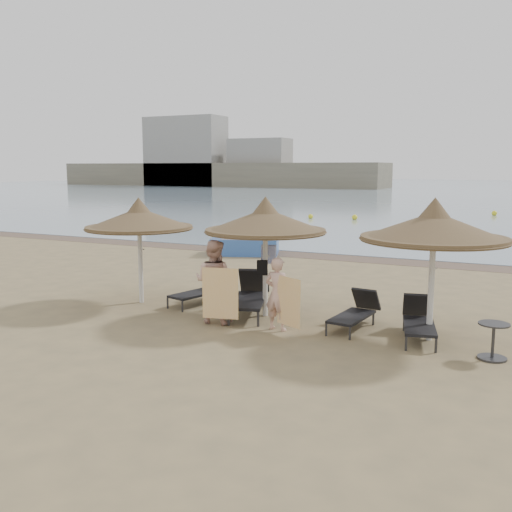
{
  "coord_description": "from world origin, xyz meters",
  "views": [
    {
      "loc": [
        5.31,
        -10.65,
        3.29
      ],
      "look_at": [
        -0.37,
        1.2,
        1.24
      ],
      "focal_mm": 40.0,
      "sensor_mm": 36.0,
      "label": 1
    }
  ],
  "objects_px": {
    "lounger_near_left": "(250,295)",
    "lounger_near_right": "(356,312)",
    "lounger_far_right": "(419,320)",
    "side_table": "(493,342)",
    "person_left": "(214,275)",
    "lounger_far_left": "(203,289)",
    "palapa_right": "(434,227)",
    "pedal_boat": "(244,243)",
    "palapa_center": "(265,221)",
    "person_right": "(277,288)",
    "palapa_left": "(139,219)"
  },
  "relations": [
    {
      "from": "lounger_near_left",
      "to": "lounger_near_right",
      "type": "height_order",
      "value": "lounger_near_left"
    },
    {
      "from": "lounger_far_right",
      "to": "side_table",
      "type": "xyz_separation_m",
      "value": [
        1.39,
        -0.78,
        -0.05
      ]
    },
    {
      "from": "side_table",
      "to": "person_left",
      "type": "distance_m",
      "value": 5.58
    },
    {
      "from": "lounger_near_right",
      "to": "lounger_far_left",
      "type": "bearing_deg",
      "value": -179.86
    },
    {
      "from": "palapa_right",
      "to": "pedal_boat",
      "type": "distance_m",
      "value": 11.73
    },
    {
      "from": "lounger_near_left",
      "to": "palapa_center",
      "type": "bearing_deg",
      "value": -31.88
    },
    {
      "from": "palapa_right",
      "to": "side_table",
      "type": "bearing_deg",
      "value": -30.04
    },
    {
      "from": "lounger_near_left",
      "to": "person_right",
      "type": "bearing_deg",
      "value": -61.05
    },
    {
      "from": "pedal_boat",
      "to": "person_right",
      "type": "bearing_deg",
      "value": -79.38
    },
    {
      "from": "palapa_left",
      "to": "pedal_boat",
      "type": "height_order",
      "value": "palapa_left"
    },
    {
      "from": "palapa_left",
      "to": "person_right",
      "type": "relative_size",
      "value": 1.49
    },
    {
      "from": "lounger_far_right",
      "to": "person_left",
      "type": "distance_m",
      "value": 4.28
    },
    {
      "from": "palapa_center",
      "to": "person_left",
      "type": "relative_size",
      "value": 1.3
    },
    {
      "from": "palapa_left",
      "to": "palapa_center",
      "type": "distance_m",
      "value": 3.28
    },
    {
      "from": "palapa_center",
      "to": "lounger_far_left",
      "type": "relative_size",
      "value": 1.51
    },
    {
      "from": "palapa_left",
      "to": "side_table",
      "type": "distance_m",
      "value": 8.28
    },
    {
      "from": "lounger_near_right",
      "to": "lounger_far_right",
      "type": "distance_m",
      "value": 1.3
    },
    {
      "from": "palapa_center",
      "to": "palapa_right",
      "type": "height_order",
      "value": "palapa_right"
    },
    {
      "from": "palapa_right",
      "to": "palapa_left",
      "type": "bearing_deg",
      "value": 179.04
    },
    {
      "from": "lounger_near_left",
      "to": "person_left",
      "type": "height_order",
      "value": "person_left"
    },
    {
      "from": "pedal_boat",
      "to": "lounger_near_left",
      "type": "bearing_deg",
      "value": -82.22
    },
    {
      "from": "person_left",
      "to": "pedal_boat",
      "type": "height_order",
      "value": "person_left"
    },
    {
      "from": "side_table",
      "to": "person_left",
      "type": "bearing_deg",
      "value": -179.9
    },
    {
      "from": "lounger_near_left",
      "to": "pedal_boat",
      "type": "xyz_separation_m",
      "value": [
        -4.13,
        7.87,
        0.02
      ]
    },
    {
      "from": "lounger_near_left",
      "to": "person_right",
      "type": "distance_m",
      "value": 1.57
    },
    {
      "from": "lounger_far_right",
      "to": "pedal_boat",
      "type": "bearing_deg",
      "value": 121.52
    },
    {
      "from": "lounger_far_left",
      "to": "person_right",
      "type": "relative_size",
      "value": 1.02
    },
    {
      "from": "lounger_far_left",
      "to": "side_table",
      "type": "distance_m",
      "value": 6.78
    },
    {
      "from": "lounger_far_left",
      "to": "palapa_right",
      "type": "bearing_deg",
      "value": 7.31
    },
    {
      "from": "side_table",
      "to": "person_right",
      "type": "bearing_deg",
      "value": 179.48
    },
    {
      "from": "person_right",
      "to": "palapa_right",
      "type": "bearing_deg",
      "value": -162.04
    },
    {
      "from": "palapa_left",
      "to": "lounger_far_right",
      "type": "distance_m",
      "value": 6.88
    },
    {
      "from": "lounger_far_right",
      "to": "person_right",
      "type": "xyz_separation_m",
      "value": [
        -2.69,
        -0.74,
        0.53
      ]
    },
    {
      "from": "palapa_right",
      "to": "lounger_far_right",
      "type": "xyz_separation_m",
      "value": [
        -0.22,
        0.1,
        -1.84
      ]
    },
    {
      "from": "palapa_right",
      "to": "person_right",
      "type": "xyz_separation_m",
      "value": [
        -2.91,
        -0.64,
        -1.31
      ]
    },
    {
      "from": "lounger_far_left",
      "to": "lounger_far_right",
      "type": "distance_m",
      "value": 5.28
    },
    {
      "from": "lounger_near_left",
      "to": "lounger_far_right",
      "type": "bearing_deg",
      "value": -22.73
    },
    {
      "from": "lounger_far_right",
      "to": "person_right",
      "type": "bearing_deg",
      "value": -177.28
    },
    {
      "from": "palapa_left",
      "to": "lounger_near_right",
      "type": "xyz_separation_m",
      "value": [
        5.37,
        0.13,
        -1.72
      ]
    },
    {
      "from": "lounger_far_right",
      "to": "side_table",
      "type": "distance_m",
      "value": 1.6
    },
    {
      "from": "palapa_center",
      "to": "palapa_right",
      "type": "relative_size",
      "value": 0.97
    },
    {
      "from": "person_left",
      "to": "lounger_far_left",
      "type": "bearing_deg",
      "value": -55.19
    },
    {
      "from": "palapa_center",
      "to": "person_left",
      "type": "xyz_separation_m",
      "value": [
        -0.76,
        -0.96,
        -1.09
      ]
    },
    {
      "from": "palapa_center",
      "to": "lounger_far_right",
      "type": "height_order",
      "value": "palapa_center"
    },
    {
      "from": "palapa_right",
      "to": "person_left",
      "type": "distance_m",
      "value": 4.56
    },
    {
      "from": "lounger_far_right",
      "to": "person_left",
      "type": "height_order",
      "value": "person_left"
    },
    {
      "from": "palapa_left",
      "to": "person_right",
      "type": "bearing_deg",
      "value": -10.8
    },
    {
      "from": "lounger_near_right",
      "to": "lounger_far_right",
      "type": "height_order",
      "value": "lounger_far_right"
    },
    {
      "from": "palapa_left",
      "to": "person_left",
      "type": "xyz_separation_m",
      "value": [
        2.52,
        -0.8,
        -1.02
      ]
    },
    {
      "from": "palapa_center",
      "to": "side_table",
      "type": "height_order",
      "value": "palapa_center"
    }
  ]
}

